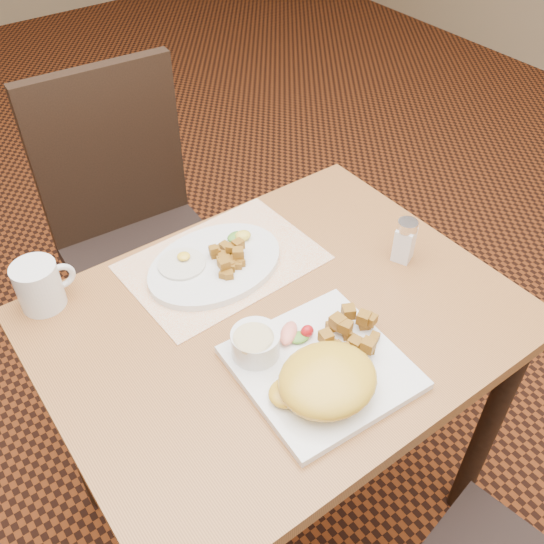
{
  "coord_description": "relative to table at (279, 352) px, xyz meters",
  "views": [
    {
      "loc": [
        -0.49,
        -0.65,
        1.62
      ],
      "look_at": [
        0.02,
        0.05,
        0.82
      ],
      "focal_mm": 40.0,
      "sensor_mm": 36.0,
      "label": 1
    }
  ],
  "objects": [
    {
      "name": "placemat",
      "position": [
        -0.01,
        0.2,
        0.11
      ],
      "size": [
        0.41,
        0.29,
        0.0
      ],
      "primitive_type": "cube",
      "rotation": [
        0.0,
        0.0,
        0.04
      ],
      "color": "white",
      "rests_on": "table"
    },
    {
      "name": "ground",
      "position": [
        0.0,
        0.0,
        -0.64
      ],
      "size": [
        8.0,
        8.0,
        0.0
      ],
      "primitive_type": "plane",
      "color": "black",
      "rests_on": "ground"
    },
    {
      "name": "coffee_mug",
      "position": [
        -0.36,
        0.3,
        0.16
      ],
      "size": [
        0.12,
        0.09,
        0.1
      ],
      "color": "silver",
      "rests_on": "table"
    },
    {
      "name": "home_fries_sq",
      "position": [
        0.06,
        -0.14,
        0.14
      ],
      "size": [
        0.14,
        0.11,
        0.04
      ],
      "color": "#9B6619",
      "rests_on": "plate_square"
    },
    {
      "name": "salt_shaker",
      "position": [
        0.32,
        -0.02,
        0.16
      ],
      "size": [
        0.06,
        0.06,
        0.1
      ],
      "color": "white",
      "rests_on": "table"
    },
    {
      "name": "plate_square",
      "position": [
        -0.02,
        -0.15,
        0.12
      ],
      "size": [
        0.3,
        0.3,
        0.02
      ],
      "primitive_type": "cube",
      "rotation": [
        0.0,
        0.0,
        -0.06
      ],
      "color": "silver",
      "rests_on": "table"
    },
    {
      "name": "hollandaise_mound",
      "position": [
        -0.05,
        -0.2,
        0.16
      ],
      "size": [
        0.18,
        0.16,
        0.06
      ],
      "color": "gold",
      "rests_on": "plate_square"
    },
    {
      "name": "chair_far",
      "position": [
        -0.0,
        0.69,
        -0.1
      ],
      "size": [
        0.45,
        0.46,
        0.97
      ],
      "rotation": [
        0.0,
        0.0,
        3.08
      ],
      "color": "black",
      "rests_on": "ground"
    },
    {
      "name": "home_fries_ov",
      "position": [
        -0.01,
        0.17,
        0.14
      ],
      "size": [
        0.09,
        0.1,
        0.04
      ],
      "color": "#9B6619",
      "rests_on": "plate_oval"
    },
    {
      "name": "ramekin",
      "position": [
        -0.1,
        -0.06,
        0.15
      ],
      "size": [
        0.09,
        0.09,
        0.05
      ],
      "color": "silver",
      "rests_on": "plate_square"
    },
    {
      "name": "fried_egg",
      "position": [
        -0.09,
        0.23,
        0.13
      ],
      "size": [
        0.1,
        0.1,
        0.02
      ],
      "color": "white",
      "rests_on": "plate_oval"
    },
    {
      "name": "table",
      "position": [
        0.0,
        0.0,
        0.0
      ],
      "size": [
        0.9,
        0.7,
        0.75
      ],
      "color": "#9C6130",
      "rests_on": "ground"
    },
    {
      "name": "garnish_sq",
      "position": [
        -0.02,
        -0.07,
        0.14
      ],
      "size": [
        0.07,
        0.06,
        0.03
      ],
      "color": "#387223",
      "rests_on": "plate_square"
    },
    {
      "name": "plate_oval",
      "position": [
        -0.03,
        0.19,
        0.12
      ],
      "size": [
        0.32,
        0.25,
        0.02
      ],
      "primitive_type": null,
      "rotation": [
        0.0,
        0.0,
        0.09
      ],
      "color": "silver",
      "rests_on": "placemat"
    },
    {
      "name": "garnish_ov",
      "position": [
        0.06,
        0.22,
        0.14
      ],
      "size": [
        0.06,
        0.05,
        0.02
      ],
      "color": "#387223",
      "rests_on": "plate_oval"
    }
  ]
}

